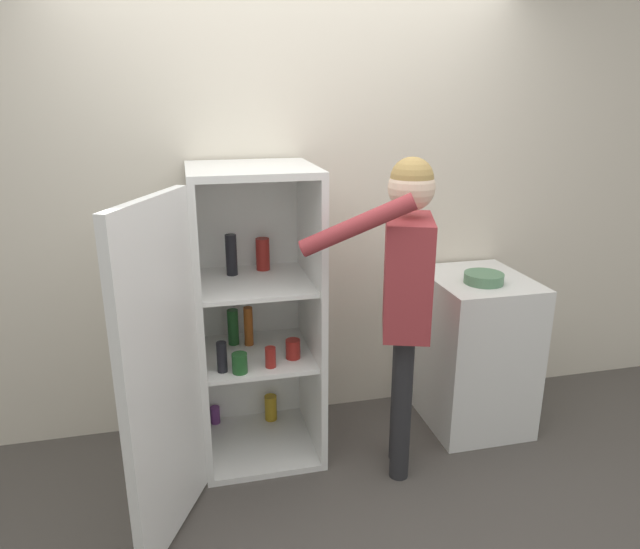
% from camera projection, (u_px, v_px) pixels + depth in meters
% --- Properties ---
extents(ground_plane, '(12.00, 12.00, 0.00)m').
position_uv_depth(ground_plane, '(335.00, 510.00, 2.76)').
color(ground_plane, '#4C4742').
extents(wall_back, '(7.00, 0.06, 2.55)m').
position_uv_depth(wall_back, '(293.00, 211.00, 3.28)').
color(wall_back, beige).
rests_on(wall_back, ground_plane).
extents(refrigerator, '(0.94, 1.20, 1.58)m').
position_uv_depth(refrigerator, '(238.00, 325.00, 2.93)').
color(refrigerator, white).
rests_on(refrigerator, ground_plane).
extents(person, '(0.72, 0.50, 1.65)m').
position_uv_depth(person, '(405.00, 279.00, 2.76)').
color(person, '#262628').
rests_on(person, ground_plane).
extents(counter, '(0.55, 0.64, 0.91)m').
position_uv_depth(counter, '(473.00, 350.00, 3.40)').
color(counter, white).
rests_on(counter, ground_plane).
extents(bowl, '(0.22, 0.22, 0.06)m').
position_uv_depth(bowl, '(484.00, 278.00, 3.16)').
color(bowl, '#517F5B').
rests_on(bowl, counter).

